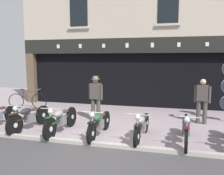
{
  "coord_description": "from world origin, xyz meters",
  "views": [
    {
      "loc": [
        1.89,
        -5.47,
        2.35
      ],
      "look_at": [
        -0.15,
        2.67,
        1.26
      ],
      "focal_mm": 35.95,
      "sensor_mm": 36.0,
      "label": 1
    }
  ],
  "objects_px": {
    "advert_board_near": "(86,72)",
    "salesman_left": "(96,96)",
    "motorcycle_center": "(99,123)",
    "motorcycle_center_right": "(142,126)",
    "shopkeeper_center": "(202,99)",
    "advert_board_far": "(63,73)",
    "motorcycle_right": "(186,128)",
    "leaning_bicycle": "(27,100)",
    "motorcycle_center_left": "(61,119)",
    "motorcycle_left": "(29,117)"
  },
  "relations": [
    {
      "from": "advert_board_near",
      "to": "salesman_left",
      "type": "bearing_deg",
      "value": -63.05
    },
    {
      "from": "motorcycle_center",
      "to": "motorcycle_center_right",
      "type": "xyz_separation_m",
      "value": [
        1.28,
        0.04,
        0.0
      ]
    },
    {
      "from": "shopkeeper_center",
      "to": "motorcycle_center",
      "type": "bearing_deg",
      "value": 45.92
    },
    {
      "from": "shopkeeper_center",
      "to": "advert_board_far",
      "type": "xyz_separation_m",
      "value": [
        -6.64,
        2.41,
        0.7
      ]
    },
    {
      "from": "motorcycle_right",
      "to": "salesman_left",
      "type": "relative_size",
      "value": 1.21
    },
    {
      "from": "shopkeeper_center",
      "to": "motorcycle_center_right",
      "type": "bearing_deg",
      "value": 59.79
    },
    {
      "from": "motorcycle_center",
      "to": "leaning_bicycle",
      "type": "xyz_separation_m",
      "value": [
        -4.43,
        2.85,
        -0.03
      ]
    },
    {
      "from": "salesman_left",
      "to": "shopkeeper_center",
      "type": "distance_m",
      "value": 3.86
    },
    {
      "from": "motorcycle_center_right",
      "to": "shopkeeper_center",
      "type": "height_order",
      "value": "shopkeeper_center"
    },
    {
      "from": "leaning_bicycle",
      "to": "motorcycle_center_right",
      "type": "bearing_deg",
      "value": 51.61
    },
    {
      "from": "advert_board_far",
      "to": "motorcycle_center_right",
      "type": "bearing_deg",
      "value": -43.94
    },
    {
      "from": "motorcycle_center_left",
      "to": "advert_board_far",
      "type": "relative_size",
      "value": 2.35
    },
    {
      "from": "motorcycle_left",
      "to": "motorcycle_center_right",
      "type": "xyz_separation_m",
      "value": [
        3.71,
        -0.01,
        -0.02
      ]
    },
    {
      "from": "motorcycle_center_left",
      "to": "advert_board_far",
      "type": "xyz_separation_m",
      "value": [
        -2.19,
        4.58,
        1.17
      ]
    },
    {
      "from": "motorcycle_center_left",
      "to": "motorcycle_right",
      "type": "bearing_deg",
      "value": -178.46
    },
    {
      "from": "salesman_left",
      "to": "advert_board_near",
      "type": "bearing_deg",
      "value": -56.26
    },
    {
      "from": "motorcycle_center",
      "to": "leaning_bicycle",
      "type": "bearing_deg",
      "value": -31.13
    },
    {
      "from": "motorcycle_center",
      "to": "motorcycle_right",
      "type": "bearing_deg",
      "value": -177.48
    },
    {
      "from": "motorcycle_right",
      "to": "advert_board_far",
      "type": "bearing_deg",
      "value": -33.79
    },
    {
      "from": "salesman_left",
      "to": "advert_board_near",
      "type": "xyz_separation_m",
      "value": [
        -1.53,
        3.02,
        0.73
      ]
    },
    {
      "from": "motorcycle_left",
      "to": "motorcycle_center",
      "type": "relative_size",
      "value": 1.01
    },
    {
      "from": "motorcycle_center_right",
      "to": "motorcycle_right",
      "type": "distance_m",
      "value": 1.22
    },
    {
      "from": "advert_board_near",
      "to": "advert_board_far",
      "type": "relative_size",
      "value": 1.15
    },
    {
      "from": "motorcycle_center",
      "to": "motorcycle_center_left",
      "type": "bearing_deg",
      "value": 0.97
    },
    {
      "from": "motorcycle_right",
      "to": "leaning_bicycle",
      "type": "distance_m",
      "value": 7.48
    },
    {
      "from": "motorcycle_left",
      "to": "motorcycle_center_right",
      "type": "distance_m",
      "value": 3.71
    },
    {
      "from": "motorcycle_center",
      "to": "motorcycle_left",
      "type": "bearing_deg",
      "value": 0.37
    },
    {
      "from": "salesman_left",
      "to": "advert_board_near",
      "type": "relative_size",
      "value": 1.65
    },
    {
      "from": "motorcycle_left",
      "to": "advert_board_far",
      "type": "height_order",
      "value": "advert_board_far"
    },
    {
      "from": "motorcycle_right",
      "to": "advert_board_far",
      "type": "relative_size",
      "value": 2.31
    },
    {
      "from": "advert_board_near",
      "to": "leaning_bicycle",
      "type": "xyz_separation_m",
      "value": [
        -2.27,
        -1.75,
        -1.28
      ]
    },
    {
      "from": "motorcycle_center_left",
      "to": "motorcycle_left",
      "type": "bearing_deg",
      "value": -0.72
    },
    {
      "from": "motorcycle_center_left",
      "to": "motorcycle_center",
      "type": "relative_size",
      "value": 1.06
    },
    {
      "from": "motorcycle_center_left",
      "to": "shopkeeper_center",
      "type": "distance_m",
      "value": 4.97
    },
    {
      "from": "motorcycle_right",
      "to": "advert_board_far",
      "type": "height_order",
      "value": "advert_board_far"
    },
    {
      "from": "motorcycle_center",
      "to": "motorcycle_center_right",
      "type": "height_order",
      "value": "motorcycle_center_right"
    },
    {
      "from": "motorcycle_center_left",
      "to": "advert_board_near",
      "type": "distance_m",
      "value": 4.83
    },
    {
      "from": "motorcycle_center",
      "to": "advert_board_far",
      "type": "distance_m",
      "value": 5.87
    },
    {
      "from": "salesman_left",
      "to": "shopkeeper_center",
      "type": "height_order",
      "value": "salesman_left"
    },
    {
      "from": "motorcycle_center_right",
      "to": "advert_board_near",
      "type": "height_order",
      "value": "advert_board_near"
    },
    {
      "from": "motorcycle_center_right",
      "to": "leaning_bicycle",
      "type": "xyz_separation_m",
      "value": [
        -5.71,
        2.81,
        -0.03
      ]
    },
    {
      "from": "motorcycle_center_right",
      "to": "advert_board_far",
      "type": "xyz_separation_m",
      "value": [
        -4.73,
        4.55,
        1.19
      ]
    },
    {
      "from": "advert_board_far",
      "to": "leaning_bicycle",
      "type": "bearing_deg",
      "value": -119.32
    },
    {
      "from": "advert_board_near",
      "to": "motorcycle_center",
      "type": "bearing_deg",
      "value": -64.82
    },
    {
      "from": "motorcycle_right",
      "to": "motorcycle_left",
      "type": "bearing_deg",
      "value": 3.5
    },
    {
      "from": "motorcycle_center_left",
      "to": "advert_board_near",
      "type": "xyz_separation_m",
      "value": [
        -0.9,
        4.58,
        1.23
      ]
    },
    {
      "from": "motorcycle_left",
      "to": "advert_board_near",
      "type": "height_order",
      "value": "advert_board_near"
    },
    {
      "from": "shopkeeper_center",
      "to": "advert_board_far",
      "type": "relative_size",
      "value": 1.82
    },
    {
      "from": "motorcycle_center",
      "to": "shopkeeper_center",
      "type": "height_order",
      "value": "shopkeeper_center"
    },
    {
      "from": "salesman_left",
      "to": "leaning_bicycle",
      "type": "distance_m",
      "value": 4.05
    }
  ]
}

